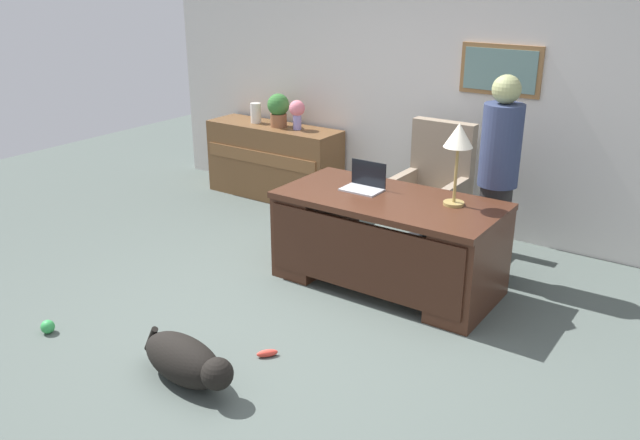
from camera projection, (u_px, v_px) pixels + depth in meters
The scene contains 14 objects.
ground_plane at pixel (291, 326), 4.86m from camera, with size 12.00×12.00×0.00m, color #4C5651.
back_wall at pixel (452, 91), 6.37m from camera, with size 7.00×0.16×2.70m.
desk at pixel (386, 239), 5.33m from camera, with size 1.77×0.88×0.76m.
credenza at pixel (274, 162), 7.46m from camera, with size 1.59×0.50×0.83m.
armchair at pixel (433, 193), 6.13m from camera, with size 0.60×0.59×1.15m.
person_standing at pixel (498, 177), 5.33m from camera, with size 0.32×0.32×1.70m.
dog_lying at pixel (187, 361), 4.15m from camera, with size 0.83×0.37×0.30m.
laptop at pixel (365, 183), 5.41m from camera, with size 0.32×0.22×0.22m.
desk_lamp at pixel (458, 141), 4.89m from camera, with size 0.22×0.22×0.64m.
vase_with_flowers at pixel (297, 111), 7.07m from camera, with size 0.17×0.17×0.32m.
vase_empty at pixel (256, 113), 7.41m from camera, with size 0.12×0.12×0.22m, color silver.
potted_plant at pixel (278, 109), 7.21m from camera, with size 0.24×0.24×0.36m.
dog_toy_ball at pixel (48, 327), 4.75m from camera, with size 0.10×0.10×0.10m, color green.
dog_toy_bone at pixel (267, 353), 4.47m from camera, with size 0.15×0.05×0.05m, color #E53F33.
Camera 1 is at (2.60, -3.38, 2.46)m, focal length 37.17 mm.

